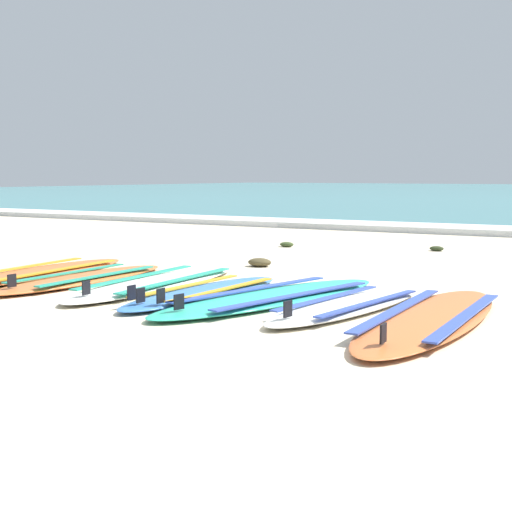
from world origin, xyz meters
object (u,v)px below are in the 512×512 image
object	(u,v)px
surfboard_1	(83,278)
surfboard_4	(273,297)
surfboard_0	(39,272)
surfboard_6	(431,318)
surfboard_2	(157,283)
surfboard_3	(204,292)
surfboard_5	(348,305)

from	to	relation	value
surfboard_1	surfboard_4	size ratio (longest dim) A/B	0.84
surfboard_0	surfboard_6	xyz separation A→B (m)	(4.07, -0.28, -0.00)
surfboard_2	surfboard_1	bearing A→B (deg)	-169.67
surfboard_0	surfboard_4	distance (m)	2.72
surfboard_2	surfboard_4	bearing A→B (deg)	-6.20
surfboard_0	surfboard_1	distance (m)	0.68
surfboard_1	surfboard_3	size ratio (longest dim) A/B	1.07
surfboard_0	surfboard_1	world-z (taller)	same
surfboard_3	surfboard_4	world-z (taller)	same
surfboard_3	surfboard_6	world-z (taller)	same
surfboard_6	surfboard_4	bearing A→B (deg)	171.62
surfboard_0	surfboard_4	size ratio (longest dim) A/B	0.98
surfboard_6	surfboard_3	bearing A→B (deg)	176.74
surfboard_3	surfboard_6	size ratio (longest dim) A/B	0.79
surfboard_3	surfboard_5	bearing A→B (deg)	1.51
surfboard_3	surfboard_4	distance (m)	0.61
surfboard_1	surfboard_2	world-z (taller)	same
surfboard_5	surfboard_6	distance (m)	0.69
surfboard_1	surfboard_3	distance (m)	1.44
surfboard_0	surfboard_5	bearing A→B (deg)	-2.31
surfboard_0	surfboard_3	size ratio (longest dim) A/B	1.24
surfboard_3	surfboard_5	size ratio (longest dim) A/B	1.02
surfboard_5	surfboard_6	bearing A→B (deg)	-12.11
surfboard_1	surfboard_6	distance (m)	3.40
surfboard_6	surfboard_5	bearing A→B (deg)	167.89
surfboard_1	surfboard_4	distance (m)	2.05
surfboard_2	surfboard_3	world-z (taller)	same
surfboard_0	surfboard_4	xyz separation A→B (m)	(2.72, -0.08, -0.00)
surfboard_3	surfboard_1	bearing A→B (deg)	176.56
surfboard_4	surfboard_6	distance (m)	1.36
surfboard_3	surfboard_2	bearing A→B (deg)	161.47
surfboard_0	surfboard_5	size ratio (longest dim) A/B	1.26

